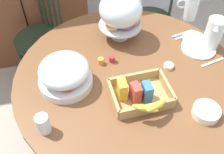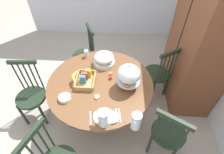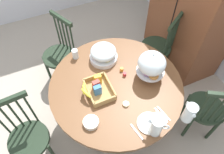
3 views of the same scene
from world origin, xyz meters
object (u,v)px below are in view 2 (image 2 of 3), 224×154
object	(u,v)px
drinking_glass	(86,54)
butter_dish	(97,97)
orange_juice_pitcher	(103,119)
windsor_chair_by_cabinet	(31,96)
milk_pitcher	(136,121)
fruit_platter_covered	(104,59)
china_plate_large	(104,117)
windsor_chair_host_seat	(157,74)
windsor_chair_near_window	(85,56)
windsor_chair_far_side	(168,134)
pastry_stand_with_dome	(129,75)
china_plate_small	(112,117)
cereal_basket	(84,79)
dining_table	(101,92)
wooden_armoire	(200,43)
cereal_bowl	(65,98)

from	to	relation	value
drinking_glass	butter_dish	xyz separation A→B (m)	(0.75, 0.24, -0.04)
orange_juice_pitcher	drinking_glass	distance (m)	1.15
windsor_chair_by_cabinet	milk_pitcher	distance (m)	1.54
fruit_platter_covered	china_plate_large	bearing A→B (deg)	5.00
windsor_chair_host_seat	orange_juice_pitcher	bearing A→B (deg)	-34.38
windsor_chair_host_seat	fruit_platter_covered	size ratio (longest dim) A/B	3.25
fruit_platter_covered	drinking_glass	xyz separation A→B (m)	(-0.14, -0.27, -0.03)
windsor_chair_near_window	drinking_glass	world-z (taller)	windsor_chair_near_window
windsor_chair_near_window	windsor_chair_far_side	world-z (taller)	same
pastry_stand_with_dome	windsor_chair_by_cabinet	bearing A→B (deg)	-89.93
china_plate_small	butter_dish	bearing A→B (deg)	-143.25
windsor_chair_near_window	cereal_basket	xyz separation A→B (m)	(0.89, 0.18, 0.33)
dining_table	butter_dish	size ratio (longest dim) A/B	22.31
milk_pitcher	drinking_glass	xyz separation A→B (m)	(-1.10, -0.67, -0.04)
pastry_stand_with_dome	butter_dish	distance (m)	0.45
dining_table	pastry_stand_with_dome	world-z (taller)	pastry_stand_with_dome
cereal_basket	china_plate_small	xyz separation A→B (m)	(0.51, 0.38, -0.03)
wooden_armoire	orange_juice_pitcher	distance (m)	1.71
windsor_chair_near_window	cereal_bowl	size ratio (longest dim) A/B	6.96
windsor_chair_by_cabinet	milk_pitcher	bearing A→B (deg)	68.74
wooden_armoire	drinking_glass	xyz separation A→B (m)	(0.09, -1.58, -0.19)
pastry_stand_with_dome	cereal_bowl	xyz separation A→B (m)	(0.25, -0.72, -0.17)
cereal_bowl	wooden_armoire	bearing A→B (deg)	117.55
wooden_armoire	fruit_platter_covered	distance (m)	1.34
pastry_stand_with_dome	cereal_bowl	distance (m)	0.78
milk_pitcher	windsor_chair_host_seat	bearing A→B (deg)	159.07
pastry_stand_with_dome	orange_juice_pitcher	bearing A→B (deg)	-24.96
cereal_basket	china_plate_large	distance (m)	0.58
milk_pitcher	drinking_glass	world-z (taller)	milk_pitcher
fruit_platter_covered	cereal_basket	bearing A→B (deg)	-31.01
china_plate_large	cereal_basket	bearing A→B (deg)	-149.89
orange_juice_pitcher	cereal_bowl	bearing A→B (deg)	-121.18
windsor_chair_near_window	cereal_bowl	bearing A→B (deg)	0.35
cereal_bowl	cereal_basket	bearing A→B (deg)	149.36
windsor_chair_near_window	pastry_stand_with_dome	distance (m)	1.28
milk_pitcher	cereal_bowl	xyz separation A→B (m)	(-0.30, -0.80, -0.07)
dining_table	orange_juice_pitcher	xyz separation A→B (m)	(0.58, 0.10, 0.28)
milk_pitcher	butter_dish	xyz separation A→B (m)	(-0.34, -0.43, -0.08)
windsor_chair_near_window	windsor_chair_by_cabinet	bearing A→B (deg)	-31.89
fruit_platter_covered	orange_juice_pitcher	distance (m)	0.95
cereal_bowl	dining_table	bearing A→B (deg)	128.13
fruit_platter_covered	pastry_stand_with_dome	bearing A→B (deg)	38.70
fruit_platter_covered	cereal_bowl	distance (m)	0.77
cereal_basket	china_plate_small	bearing A→B (deg)	36.74
cereal_basket	china_plate_large	size ratio (longest dim) A/B	1.44
windsor_chair_near_window	milk_pitcher	xyz separation A→B (m)	(1.48, 0.80, 0.38)
windsor_chair_near_window	fruit_platter_covered	world-z (taller)	windsor_chair_near_window
windsor_chair_host_seat	butter_dish	size ratio (longest dim) A/B	16.25
pastry_stand_with_dome	fruit_platter_covered	size ratio (longest dim) A/B	1.15
dining_table	windsor_chair_by_cabinet	xyz separation A→B (m)	(0.05, -0.97, -0.10)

